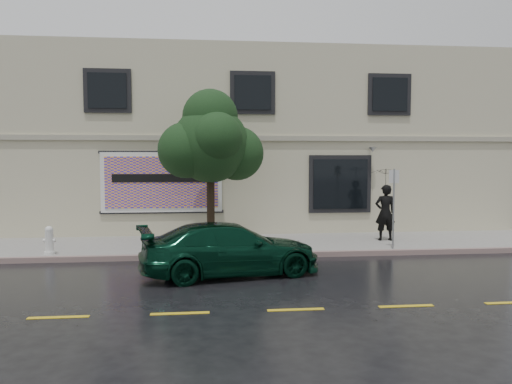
{
  "coord_description": "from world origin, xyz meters",
  "views": [
    {
      "loc": [
        -1.74,
        -12.75,
        2.93
      ],
      "look_at": [
        -0.17,
        2.2,
        1.87
      ],
      "focal_mm": 35.0,
      "sensor_mm": 36.0,
      "label": 1
    }
  ],
  "objects": [
    {
      "name": "umbrella",
      "position": [
        4.27,
        3.24,
        2.39
      ],
      "size": [
        1.28,
        1.28,
        0.74
      ],
      "primitive_type": "imported",
      "rotation": [
        0.0,
        0.0,
        -0.34
      ],
      "color": "black",
      "rests_on": "pedestrian"
    },
    {
      "name": "fire_hydrant",
      "position": [
        -6.15,
        1.9,
        0.55
      ],
      "size": [
        0.33,
        0.31,
        0.81
      ],
      "rotation": [
        0.0,
        0.0,
        0.24
      ],
      "color": "silver",
      "rests_on": "sidewalk"
    },
    {
      "name": "sign_pole",
      "position": [
        3.95,
        1.7,
        1.62
      ],
      "size": [
        0.3,
        0.08,
        2.43
      ],
      "rotation": [
        0.0,
        0.0,
        -0.22
      ],
      "color": "gray",
      "rests_on": "sidewalk"
    },
    {
      "name": "car",
      "position": [
        -1.09,
        -0.5,
        0.65
      ],
      "size": [
        4.77,
        2.82,
        1.3
      ],
      "primitive_type": "imported",
      "rotation": [
        0.0,
        0.0,
        1.77
      ],
      "color": "black",
      "rests_on": "ground"
    },
    {
      "name": "curb",
      "position": [
        0.0,
        1.5,
        0.07
      ],
      "size": [
        20.0,
        0.18,
        0.16
      ],
      "primitive_type": "cube",
      "color": "slate",
      "rests_on": "ground"
    },
    {
      "name": "road_marking",
      "position": [
        0.0,
        -3.5,
        0.01
      ],
      "size": [
        19.0,
        0.12,
        0.01
      ],
      "primitive_type": "cube",
      "color": "gold",
      "rests_on": "ground"
    },
    {
      "name": "pedestrian",
      "position": [
        4.27,
        3.24,
        1.08
      ],
      "size": [
        0.7,
        0.47,
        1.87
      ],
      "primitive_type": "imported",
      "rotation": [
        0.0,
        0.0,
        3.11
      ],
      "color": "black",
      "rests_on": "sidewalk"
    },
    {
      "name": "sidewalk",
      "position": [
        0.0,
        3.25,
        0.07
      ],
      "size": [
        20.0,
        3.5,
        0.15
      ],
      "primitive_type": "cube",
      "color": "#9D9B95",
      "rests_on": "ground"
    },
    {
      "name": "ground",
      "position": [
        0.0,
        0.0,
        0.0
      ],
      "size": [
        90.0,
        90.0,
        0.0
      ],
      "primitive_type": "plane",
      "color": "black",
      "rests_on": "ground"
    },
    {
      "name": "building",
      "position": [
        0.0,
        9.0,
        3.5
      ],
      "size": [
        20.0,
        8.12,
        7.0
      ],
      "color": "#BFB79A",
      "rests_on": "ground"
    },
    {
      "name": "street_tree",
      "position": [
        -1.53,
        2.85,
        3.31
      ],
      "size": [
        2.39,
        2.39,
        4.37
      ],
      "color": "black",
      "rests_on": "sidewalk"
    },
    {
      "name": "billboard",
      "position": [
        -3.2,
        4.92,
        2.05
      ],
      "size": [
        4.3,
        0.16,
        2.2
      ],
      "color": "white",
      "rests_on": "ground"
    }
  ]
}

